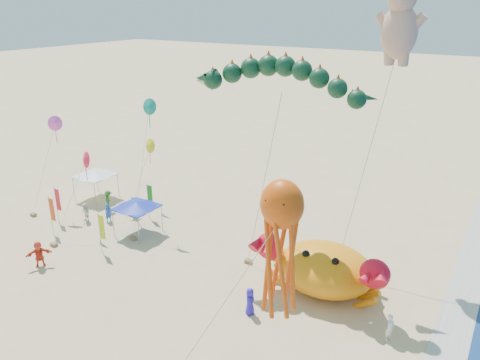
# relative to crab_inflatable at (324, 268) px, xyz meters

# --- Properties ---
(ground) EXTENTS (320.00, 320.00, 0.00)m
(ground) POSITION_rel_crab_inflatable_xyz_m (-4.11, -2.31, -1.65)
(ground) COLOR #D1B784
(ground) RESTS_ON ground
(foam_strip) EXTENTS (320.00, 320.00, 0.00)m
(foam_strip) POSITION_rel_crab_inflatable_xyz_m (7.89, -2.31, -1.64)
(foam_strip) COLOR silver
(foam_strip) RESTS_ON ground
(crab_inflatable) EXTENTS (8.52, 5.48, 3.73)m
(crab_inflatable) POSITION_rel_crab_inflatable_xyz_m (0.00, 0.00, 0.00)
(crab_inflatable) COLOR orange
(crab_inflatable) RESTS_ON ground
(dragon_kite) EXTENTS (11.57, 4.20, 13.94)m
(dragon_kite) POSITION_rel_crab_inflatable_xyz_m (-4.37, 1.63, 11.03)
(dragon_kite) COLOR #0D321C
(dragon_kite) RESTS_ON ground
(cherub_kite) EXTENTS (2.58, 6.38, 18.72)m
(cherub_kite) POSITION_rel_crab_inflatable_xyz_m (1.18, 7.37, 14.62)
(cherub_kite) COLOR #E1A389
(cherub_kite) RESTS_ON ground
(octopus_kite) EXTENTS (4.86, 5.72, 10.08)m
(octopus_kite) POSITION_rel_crab_inflatable_xyz_m (0.42, -7.31, 5.52)
(octopus_kite) COLOR #E74E0C
(octopus_kite) RESTS_ON ground
(canopy_blue) EXTENTS (3.25, 3.25, 2.71)m
(canopy_blue) POSITION_rel_crab_inflatable_xyz_m (-15.76, -0.26, 0.80)
(canopy_blue) COLOR gray
(canopy_blue) RESTS_ON ground
(canopy_white) EXTENTS (3.41, 3.41, 2.71)m
(canopy_white) POSITION_rel_crab_inflatable_xyz_m (-24.23, 3.12, 0.80)
(canopy_white) COLOR gray
(canopy_white) RESTS_ON ground
(feather_flags) EXTENTS (7.53, 6.36, 3.20)m
(feather_flags) POSITION_rel_crab_inflatable_xyz_m (-19.15, -1.97, 0.37)
(feather_flags) COLOR gray
(feather_flags) RESTS_ON ground
(beachgoers) EXTENTS (26.97, 10.90, 1.87)m
(beachgoers) POSITION_rel_crab_inflatable_xyz_m (-16.03, -2.33, -0.75)
(beachgoers) COLOR blue
(beachgoers) RESTS_ON ground
(small_kites) EXTENTS (10.32, 9.82, 10.49)m
(small_kites) POSITION_rel_crab_inflatable_xyz_m (-19.83, 1.14, 4.86)
(small_kites) COLOR #0C8578
(small_kites) RESTS_ON ground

